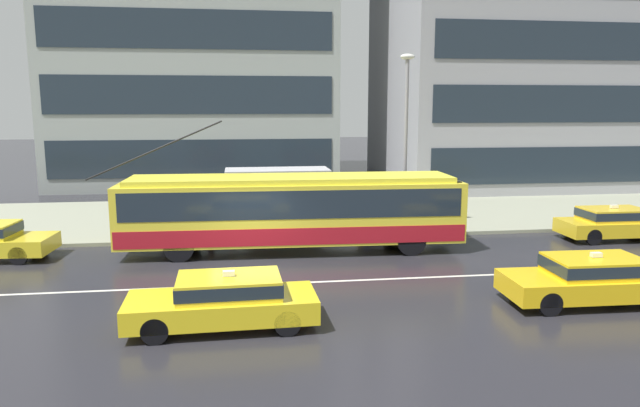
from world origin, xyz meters
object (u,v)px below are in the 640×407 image
object	(u,v)px
pedestrian_approaching_curb	(363,190)
street_lamp	(406,128)
bus_shelter	(277,183)
taxi_oncoming_far	(591,278)
pedestrian_waiting_by_pole	(211,193)
trolleybus	(292,210)
taxi_ahead_of_bus	(615,222)
pedestrian_walking_past	(164,196)
taxi_oncoming_near	(225,299)
pedestrian_at_shelter	(367,195)

from	to	relation	value
pedestrian_approaching_curb	street_lamp	xyz separation A→B (m)	(1.58, -0.96, 2.70)
bus_shelter	pedestrian_approaching_curb	distance (m)	3.78
taxi_oncoming_far	street_lamp	size ratio (longest dim) A/B	0.63
bus_shelter	pedestrian_waiting_by_pole	xyz separation A→B (m)	(-2.73, -0.21, -0.33)
trolleybus	taxi_oncoming_far	distance (m)	10.12
trolleybus	taxi_ahead_of_bus	bearing A→B (deg)	0.19
pedestrian_walking_past	pedestrian_waiting_by_pole	distance (m)	1.87
pedestrian_waiting_by_pole	taxi_ahead_of_bus	bearing A→B (deg)	-10.73
trolleybus	pedestrian_walking_past	world-z (taller)	trolleybus
taxi_oncoming_far	taxi_oncoming_near	bearing A→B (deg)	-177.49
trolleybus	pedestrian_at_shelter	size ratio (longest dim) A/B	6.87
pedestrian_waiting_by_pole	pedestrian_approaching_curb	bearing A→B (deg)	5.27
trolleybus	pedestrian_approaching_curb	xyz separation A→B (m)	(3.39, 3.66, 0.13)
taxi_oncoming_near	pedestrian_approaching_curb	bearing A→B (deg)	62.52
taxi_oncoming_far	bus_shelter	bearing A→B (deg)	127.62
pedestrian_approaching_curb	pedestrian_waiting_by_pole	bearing A→B (deg)	-174.73
taxi_oncoming_near	pedestrian_walking_past	distance (m)	10.61
taxi_oncoming_far	street_lamp	xyz separation A→B (m)	(-2.46, 9.52, 3.66)
pedestrian_approaching_curb	pedestrian_walking_past	xyz separation A→B (m)	(-8.33, -0.68, 0.01)
trolleybus	taxi_oncoming_far	size ratio (longest dim) A/B	2.93
pedestrian_at_shelter	pedestrian_approaching_curb	distance (m)	1.29
taxi_ahead_of_bus	street_lamp	size ratio (longest dim) A/B	0.62
taxi_ahead_of_bus	taxi_oncoming_near	xyz separation A→B (m)	(-15.16, -7.29, 0.00)
taxi_oncoming_far	pedestrian_approaching_curb	size ratio (longest dim) A/B	2.37
taxi_oncoming_near	bus_shelter	xyz separation A→B (m)	(1.94, 10.52, 1.38)
pedestrian_approaching_curb	street_lamp	size ratio (longest dim) A/B	0.27
pedestrian_at_shelter	pedestrian_walking_past	distance (m)	8.24
pedestrian_walking_past	street_lamp	xyz separation A→B (m)	(9.91, -0.28, 2.69)
pedestrian_approaching_curb	pedestrian_walking_past	size ratio (longest dim) A/B	1.00
pedestrian_at_shelter	pedestrian_approaching_curb	size ratio (longest dim) A/B	1.01
trolleybus	pedestrian_walking_past	xyz separation A→B (m)	(-4.94, 2.98, 0.15)
trolleybus	taxi_ahead_of_bus	distance (m)	12.91
taxi_oncoming_near	pedestrian_approaching_curb	distance (m)	12.33
trolleybus	pedestrian_waiting_by_pole	size ratio (longest dim) A/B	6.77
taxi_oncoming_far	taxi_oncoming_near	distance (m)	9.72
taxi_oncoming_far	pedestrian_walking_past	xyz separation A→B (m)	(-12.37, 9.80, 0.97)
taxi_ahead_of_bus	street_lamp	bearing A→B (deg)	161.44
pedestrian_approaching_curb	pedestrian_waiting_by_pole	xyz separation A→B (m)	(-6.47, -0.60, 0.09)
pedestrian_at_shelter	street_lamp	bearing A→B (deg)	10.82
pedestrian_approaching_curb	street_lamp	world-z (taller)	street_lamp
taxi_oncoming_near	pedestrian_walking_past	size ratio (longest dim) A/B	2.37
pedestrian_walking_past	pedestrian_waiting_by_pole	bearing A→B (deg)	2.55
bus_shelter	pedestrian_at_shelter	xyz separation A→B (m)	(3.63, -0.90, -0.45)
trolleybus	pedestrian_approaching_curb	size ratio (longest dim) A/B	6.94
taxi_oncoming_far	pedestrian_at_shelter	xyz separation A→B (m)	(-4.15, 9.19, 0.93)
taxi_oncoming_far	taxi_ahead_of_bus	size ratio (longest dim) A/B	1.02
pedestrian_at_shelter	pedestrian_walking_past	bearing A→B (deg)	175.77
pedestrian_walking_past	pedestrian_waiting_by_pole	world-z (taller)	pedestrian_waiting_by_pole
bus_shelter	pedestrian_at_shelter	size ratio (longest dim) A/B	2.20
trolleybus	street_lamp	xyz separation A→B (m)	(4.97, 2.70, 2.84)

